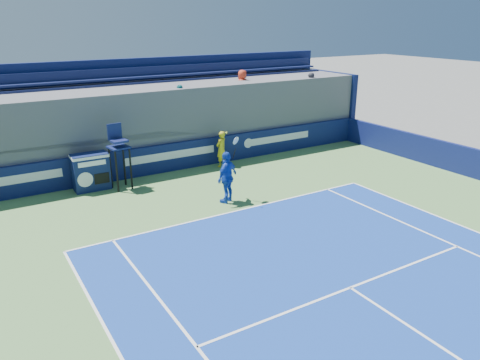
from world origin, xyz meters
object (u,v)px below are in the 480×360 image
tennis_player (227,177)px  match_clock (91,171)px  ball_person (221,149)px  umpire_chair (119,150)px

tennis_player → match_clock: bearing=134.6°
ball_person → umpire_chair: size_ratio=0.63×
umpire_chair → tennis_player: tennis_player is taller
match_clock → umpire_chair: 1.34m
ball_person → tennis_player: (-1.86, -3.76, 0.14)m
ball_person → tennis_player: size_ratio=0.61×
umpire_chair → tennis_player: 4.35m
umpire_chair → tennis_player: bearing=-50.6°
ball_person → match_clock: ball_person is taller
umpire_chair → match_clock: bearing=155.6°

